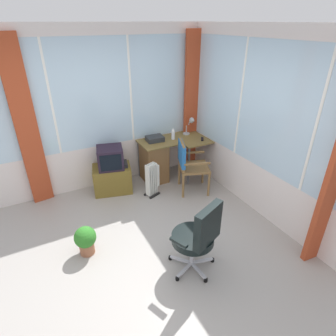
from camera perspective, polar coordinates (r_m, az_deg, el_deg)
ground at (r=3.88m, az=-4.57°, el=-16.77°), size 4.82×4.90×0.06m
north_window_panel at (r=4.85m, az=-14.70°, el=10.79°), size 3.82×0.07×2.67m
east_window_panel at (r=4.14m, az=20.30°, el=7.01°), size 0.07×3.90×2.67m
curtain_north_left at (r=4.69m, az=-26.93°, el=7.44°), size 0.32×0.11×2.57m
curtain_corner at (r=5.43m, az=4.93°, el=12.84°), size 0.32×0.09×2.57m
desk at (r=5.18m, az=-2.41°, el=1.71°), size 1.23×0.76×0.75m
desk_lamp at (r=5.35m, az=4.80°, el=9.02°), size 0.22×0.19×0.34m
tv_remote at (r=5.18m, az=7.01°, el=5.88°), size 0.12×0.15×0.02m
spray_bottle at (r=5.13m, az=1.06°, el=6.99°), size 0.06×0.06×0.22m
paper_tray at (r=5.08m, az=-2.72°, el=6.00°), size 0.31×0.24×0.09m
wooden_armchair at (r=4.74m, az=3.92°, el=1.50°), size 0.62×0.62×0.93m
office_chair at (r=3.27m, az=6.28°, el=-13.33°), size 0.63×0.56×0.96m
tv_on_stand at (r=4.92m, az=-11.35°, el=-0.83°), size 0.73×0.58×0.83m
space_heater at (r=4.75m, az=-3.16°, el=-2.25°), size 0.29×0.24×0.60m
potted_plant at (r=3.81m, az=-16.47°, el=-13.79°), size 0.28×0.28×0.40m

